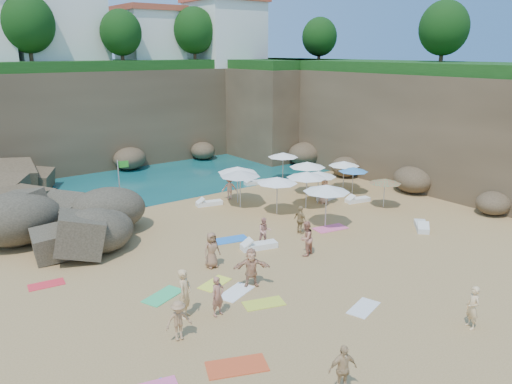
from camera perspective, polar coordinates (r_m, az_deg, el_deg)
ground at (r=25.12m, az=0.47°, el=-6.66°), size 120.00×120.00×0.00m
seawater at (r=51.34m, az=-20.38°, el=4.10°), size 120.00×120.00×0.00m
cliff_back at (r=46.64m, az=-16.65°, el=8.32°), size 44.00×8.00×8.00m
cliff_right at (r=42.72m, az=14.48°, el=7.84°), size 8.00×30.00×8.00m
cliff_corner at (r=49.74m, az=2.06°, el=9.40°), size 10.00×12.00×8.00m
clifftop_buildings at (r=47.41m, az=-16.60°, el=17.23°), size 28.48×9.48×7.00m
clifftop_trees at (r=42.40m, az=-11.01°, el=17.83°), size 35.60×23.82×4.40m
rock_outcrop at (r=28.08m, az=-20.76°, el=-5.25°), size 7.92×6.31×2.94m
flag_pole at (r=30.52m, az=-15.20°, el=1.25°), size 0.67×0.18×3.46m
parasol_0 at (r=31.20m, az=-1.83°, el=2.16°), size 2.56×2.56×2.42m
parasol_1 at (r=34.16m, az=5.91°, el=3.14°), size 2.46×2.46×2.33m
parasol_2 at (r=37.90m, az=3.11°, el=4.27°), size 2.30×2.30×2.18m
parasol_3 at (r=32.29m, az=7.16°, el=2.07°), size 2.28×2.28×2.16m
parasol_4 at (r=35.97m, az=10.04°, el=3.23°), size 2.18×2.18×2.06m
parasol_5 at (r=32.19m, az=-2.15°, el=2.58°), size 2.56×2.56×2.42m
parasol_6 at (r=32.24m, az=14.54°, el=1.23°), size 2.01×2.01×1.90m
parasol_7 at (r=31.17m, az=5.82°, el=1.97°), size 2.50×2.50×2.37m
parasol_9 at (r=29.90m, az=2.44°, el=1.37°), size 2.46×2.46×2.33m
parasol_10 at (r=34.92m, az=11.07°, el=2.56°), size 2.01×2.01×1.91m
parasol_11 at (r=27.89m, az=8.07°, el=0.42°), size 2.61×2.61×2.47m
lounger_0 at (r=32.28m, az=-5.36°, el=-1.29°), size 1.78×0.93×0.26m
lounger_1 at (r=37.16m, az=-0.05°, el=1.10°), size 1.77×0.89×0.26m
lounger_2 at (r=33.96m, az=8.39°, el=-0.46°), size 2.15×1.04×0.32m
lounger_3 at (r=25.27m, az=0.35°, el=-6.16°), size 1.95×1.07×0.29m
lounger_4 at (r=33.50m, az=11.54°, el=-0.90°), size 1.76×0.89×0.26m
lounger_5 at (r=29.45m, az=18.38°, el=-3.75°), size 1.75×1.69×0.28m
towel_2 at (r=16.70m, az=-2.20°, el=-19.29°), size 2.14×1.62×0.03m
towel_4 at (r=21.79m, az=-4.73°, el=-10.37°), size 1.68×1.25×0.03m
towel_5 at (r=21.01m, az=-2.32°, el=-11.37°), size 1.85×1.38×0.03m
towel_7 at (r=23.40m, az=-22.83°, el=-9.72°), size 1.53×0.90×0.03m
towel_8 at (r=26.44m, az=-2.88°, el=-5.46°), size 1.98×1.30×0.03m
towel_9 at (r=28.34m, az=8.50°, el=-4.12°), size 2.02×1.26×0.03m
towel_11 at (r=21.06m, az=-10.56°, el=-11.58°), size 1.92×1.44×0.03m
towel_12 at (r=20.16m, az=0.90°, el=-12.62°), size 1.78×1.25×0.03m
towel_13 at (r=20.28m, az=12.19°, el=-12.82°), size 1.72×1.21×0.03m
person_stand_0 at (r=19.01m, az=-8.15°, el=-11.41°), size 0.84×0.80×1.93m
person_stand_1 at (r=24.33m, az=5.73°, el=-5.30°), size 1.01×0.89×1.73m
person_stand_2 at (r=33.36m, az=-3.06°, el=0.52°), size 1.11×0.83×1.59m
person_stand_3 at (r=27.12m, az=5.11°, el=-3.20°), size 0.39×0.93×1.58m
person_stand_4 at (r=32.65m, az=7.81°, el=0.10°), size 0.91×0.71×1.64m
person_stand_5 at (r=28.72m, az=-23.51°, el=-3.50°), size 1.37×1.10×1.49m
person_stand_6 at (r=19.82m, az=23.52°, el=-12.00°), size 0.60×0.70×1.61m
person_lie_0 at (r=18.06m, az=-8.76°, el=-15.85°), size 1.14×1.57×0.38m
person_lie_2 at (r=23.24m, az=-5.04°, el=-8.07°), size 0.85×1.67×0.44m
person_lie_3 at (r=21.44m, az=-0.54°, el=-10.15°), size 2.16×2.21×0.44m
person_lie_4 at (r=19.35m, az=-4.36°, el=-13.40°), size 0.80×1.61×0.37m
person_lie_5 at (r=25.65m, az=0.97°, el=-5.51°), size 1.23×1.59×0.54m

